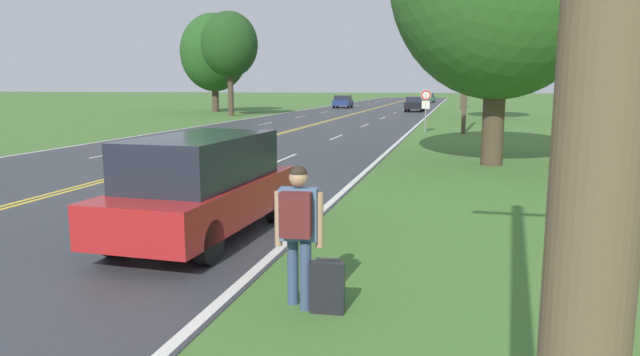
% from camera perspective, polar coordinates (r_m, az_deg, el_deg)
% --- Properties ---
extents(hitchhiker_person, '(0.59, 0.42, 1.73)m').
position_cam_1_polar(hitchhiker_person, '(6.73, -2.20, -4.44)').
color(hitchhiker_person, '#38476B').
rests_on(hitchhiker_person, ground).
extents(suitcase, '(0.41, 0.19, 0.67)m').
position_cam_1_polar(suitcase, '(6.81, 0.77, -10.87)').
color(suitcase, black).
rests_on(suitcase, ground).
extents(traffic_sign, '(0.60, 0.10, 2.41)m').
position_cam_1_polar(traffic_sign, '(32.89, 10.54, 7.65)').
color(traffic_sign, gray).
rests_on(traffic_sign, ground).
extents(utility_pole_midground, '(1.80, 0.24, 7.53)m').
position_cam_1_polar(utility_pole_midground, '(32.56, 14.39, 11.20)').
color(utility_pole_midground, brown).
rests_on(utility_pole_midground, ground).
extents(utility_pole_far, '(1.80, 0.24, 8.74)m').
position_cam_1_polar(utility_pole_far, '(63.49, 14.10, 10.68)').
color(utility_pole_far, brown).
rests_on(utility_pole_far, ground).
extents(tree_behind_sign, '(5.52, 5.52, 9.75)m').
position_cam_1_polar(tree_behind_sign, '(47.18, 17.56, 13.57)').
color(tree_behind_sign, brown).
rests_on(tree_behind_sign, ground).
extents(tree_mid_treeline, '(4.85, 4.85, 8.91)m').
position_cam_1_polar(tree_mid_treeline, '(50.79, -9.04, 13.03)').
color(tree_mid_treeline, '#473828').
rests_on(tree_mid_treeline, ground).
extents(tree_right_cluster, '(6.65, 6.65, 9.69)m').
position_cam_1_polar(tree_right_cluster, '(58.83, -10.55, 12.23)').
color(tree_right_cluster, '#473828').
rests_on(tree_right_cluster, ground).
extents(car_red_van_nearest, '(1.98, 4.63, 1.79)m').
position_cam_1_polar(car_red_van_nearest, '(10.15, -11.67, -0.65)').
color(car_red_van_nearest, black).
rests_on(car_red_van_nearest, ground).
extents(car_black_hatchback_approaching, '(1.92, 3.82, 1.52)m').
position_cam_1_polar(car_black_hatchback_approaching, '(58.94, 9.50, 7.36)').
color(car_black_hatchback_approaching, black).
rests_on(car_black_hatchback_approaching, ground).
extents(car_dark_blue_hatchback_mid_near, '(2.04, 3.93, 1.48)m').
position_cam_1_polar(car_dark_blue_hatchback_mid_near, '(67.83, 2.30, 7.69)').
color(car_dark_blue_hatchback_mid_near, black).
rests_on(car_dark_blue_hatchback_mid_near, ground).
extents(car_dark_green_hatchback_mid_far, '(1.90, 3.59, 1.45)m').
position_cam_1_polar(car_dark_green_hatchback_mid_far, '(90.70, 10.79, 7.92)').
color(car_dark_green_hatchback_mid_far, black).
rests_on(car_dark_green_hatchback_mid_far, ground).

